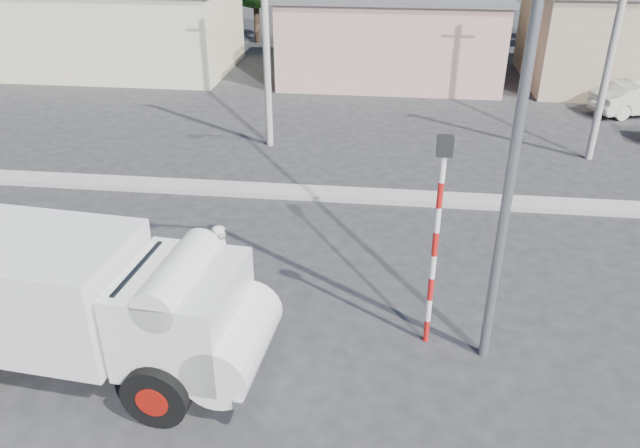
# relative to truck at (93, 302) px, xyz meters

# --- Properties ---
(ground_plane) EXTENTS (120.00, 120.00, 0.00)m
(ground_plane) POSITION_rel_truck_xyz_m (2.91, -0.03, -1.46)
(ground_plane) COLOR #262629
(ground_plane) RESTS_ON ground
(median) EXTENTS (40.00, 0.80, 0.16)m
(median) POSITION_rel_truck_xyz_m (2.91, 7.97, -1.38)
(median) COLOR #99968E
(median) RESTS_ON ground
(truck) EXTENTS (6.57, 3.01, 2.64)m
(truck) POSITION_rel_truck_xyz_m (0.00, 0.00, 0.00)
(truck) COLOR black
(truck) RESTS_ON ground
(bicycle) EXTENTS (1.83, 0.92, 0.92)m
(bicycle) POSITION_rel_truck_xyz_m (1.81, 2.21, -1.00)
(bicycle) COLOR black
(bicycle) RESTS_ON ground
(cyclist) EXTENTS (0.51, 0.67, 1.67)m
(cyclist) POSITION_rel_truck_xyz_m (1.81, 2.21, -0.63)
(cyclist) COLOR silver
(cyclist) RESTS_ON ground
(traffic_pole) EXTENTS (0.28, 0.18, 4.36)m
(traffic_pole) POSITION_rel_truck_xyz_m (6.11, 1.47, 1.13)
(traffic_pole) COLOR red
(traffic_pole) RESTS_ON ground
(streetlight) EXTENTS (2.34, 0.22, 9.00)m
(streetlight) POSITION_rel_truck_xyz_m (7.05, 1.17, 3.50)
(streetlight) COLOR slate
(streetlight) RESTS_ON ground
(building_row) EXTENTS (37.80, 7.30, 4.44)m
(building_row) POSITION_rel_truck_xyz_m (4.01, 21.97, 0.67)
(building_row) COLOR beige
(building_row) RESTS_ON ground
(utility_poles) EXTENTS (35.40, 0.24, 8.00)m
(utility_poles) POSITION_rel_truck_xyz_m (6.16, 11.97, 2.61)
(utility_poles) COLOR #99968E
(utility_poles) RESTS_ON ground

